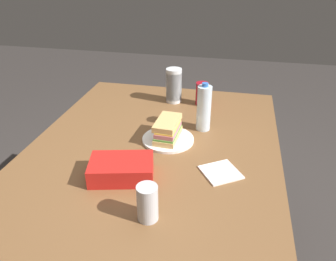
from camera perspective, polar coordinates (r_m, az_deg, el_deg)
dining_table at (r=1.46m, az=-2.67°, el=-6.45°), size 1.42×1.05×0.77m
paper_plate at (r=1.47m, az=0.00°, el=-1.51°), size 0.23×0.23×0.01m
sandwich at (r=1.45m, az=-0.03°, el=0.18°), size 0.19×0.11×0.08m
soda_can_red at (r=1.80m, az=5.78°, el=6.25°), size 0.07×0.07×0.12m
chip_bag at (r=1.24m, az=-7.91°, el=-6.50°), size 0.20×0.26×0.07m
water_bottle_tall at (r=1.52m, az=6.13°, el=3.82°), size 0.06×0.06×0.23m
plastic_cup_stack at (r=1.81m, az=1.01°, el=7.67°), size 0.08×0.08×0.18m
soda_can_silver at (r=1.04m, az=-3.51°, el=-12.19°), size 0.07×0.07×0.12m
paper_napkin at (r=1.28m, az=8.95°, el=-7.03°), size 0.18×0.18×0.01m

